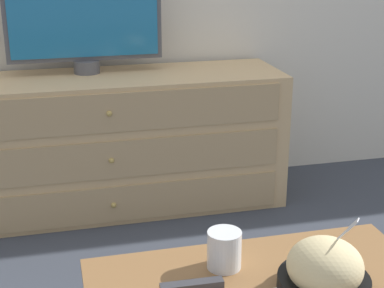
% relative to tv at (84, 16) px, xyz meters
% --- Properties ---
extents(ground_plane, '(12.00, 12.00, 0.00)m').
position_rel_tv_xyz_m(ground_plane, '(0.12, 0.16, -0.88)').
color(ground_plane, '#383D47').
extents(dresser, '(1.63, 0.47, 0.63)m').
position_rel_tv_xyz_m(dresser, '(0.06, -0.09, -0.57)').
color(dresser, tan).
rests_on(dresser, ground_plane).
extents(tv, '(0.69, 0.12, 0.48)m').
position_rel_tv_xyz_m(tv, '(0.00, 0.00, 0.00)').
color(tv, '#515156').
rests_on(tv, dresser).
extents(takeout_bowl, '(0.22, 0.22, 0.19)m').
position_rel_tv_xyz_m(takeout_bowl, '(0.43, -1.58, -0.42)').
color(takeout_bowl, black).
rests_on(takeout_bowl, coffee_table).
extents(drink_cup, '(0.09, 0.09, 0.10)m').
position_rel_tv_xyz_m(drink_cup, '(0.23, -1.42, -0.42)').
color(drink_cup, beige).
rests_on(drink_cup, coffee_table).
extents(remote_control, '(0.15, 0.03, 0.02)m').
position_rel_tv_xyz_m(remote_control, '(0.13, -1.49, -0.46)').
color(remote_control, '#38383D').
rests_on(remote_control, coffee_table).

